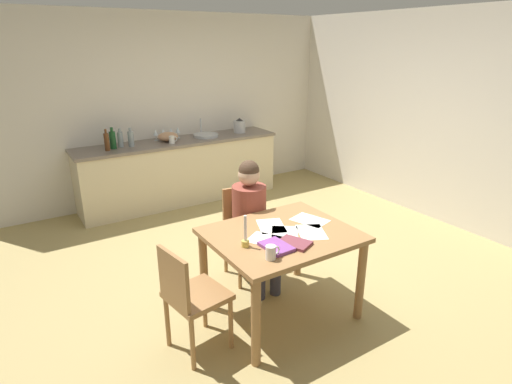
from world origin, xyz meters
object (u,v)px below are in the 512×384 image
object	(u,v)px
chair_side_empty	(190,295)
person_seated	(252,216)
book_magazine	(276,247)
bottle_vinegar	(113,140)
stovetop_kettle	(239,126)
wine_glass_by_kettle	(171,131)
book_cookery	(294,243)
bottle_sauce	(131,139)
sink_unit	(206,135)
bottle_wine_red	(120,139)
candlestick	(245,238)
wine_glass_back_left	(163,132)
wine_glass_back_right	(156,133)
coffee_mug	(271,252)
mixing_bowl	(168,137)
dining_table	(281,245)
teacup_on_counter	(172,140)
chair_at_table	(245,228)
bottle_oil	(107,142)
wine_glass_near_sink	(178,130)

from	to	relation	value
chair_side_empty	person_seated	bearing A→B (deg)	33.71
book_magazine	bottle_vinegar	bearing A→B (deg)	93.30
stovetop_kettle	book_magazine	bearing A→B (deg)	-115.92
book_magazine	wine_glass_by_kettle	distance (m)	3.37
book_cookery	bottle_sauce	bearing A→B (deg)	70.24
book_cookery	bottle_vinegar	xyz separation A→B (m)	(-0.50, 3.19, 0.25)
chair_side_empty	bottle_sauce	size ratio (longest dim) A/B	3.50
sink_unit	bottle_wine_red	distance (m)	1.22
candlestick	wine_glass_back_left	distance (m)	3.24
wine_glass_back_right	sink_unit	bearing A→B (deg)	-11.84
coffee_mug	bottle_wine_red	xyz separation A→B (m)	(-0.11, 3.33, 0.20)
person_seated	coffee_mug	distance (m)	0.97
book_cookery	sink_unit	xyz separation A→B (m)	(0.83, 3.20, 0.16)
mixing_bowl	wine_glass_by_kettle	world-z (taller)	wine_glass_by_kettle
dining_table	teacup_on_counter	xyz separation A→B (m)	(0.21, 2.83, 0.31)
dining_table	book_cookery	xyz separation A→B (m)	(-0.04, -0.22, 0.12)
chair_at_table	book_cookery	bearing A→B (deg)	-97.78
bottle_vinegar	teacup_on_counter	distance (m)	0.76
bottle_wine_red	mixing_bowl	distance (m)	0.65
bottle_oil	bottle_sauce	distance (m)	0.33
bottle_sauce	stovetop_kettle	xyz separation A→B (m)	(1.66, 0.01, -0.01)
book_magazine	teacup_on_counter	xyz separation A→B (m)	(0.40, 3.03, 0.19)
bottle_vinegar	wine_glass_near_sink	bearing A→B (deg)	9.43
wine_glass_by_kettle	bottle_vinegar	bearing A→B (deg)	-169.44
wine_glass_near_sink	wine_glass_by_kettle	world-z (taller)	same
sink_unit	mixing_bowl	bearing A→B (deg)	177.73
book_cookery	stovetop_kettle	distance (m)	3.50
coffee_mug	candlestick	size ratio (longest dim) A/B	0.45
person_seated	wine_glass_back_left	bearing A→B (deg)	87.18
dining_table	chair_side_empty	size ratio (longest dim) A/B	1.32
candlestick	dining_table	bearing A→B (deg)	7.54
teacup_on_counter	dining_table	bearing A→B (deg)	-94.20
coffee_mug	wine_glass_near_sink	distance (m)	3.52
book_cookery	wine_glass_by_kettle	size ratio (longest dim) A/B	1.53
bottle_oil	wine_glass_back_right	bearing A→B (deg)	17.60
dining_table	chair_side_empty	bearing A→B (deg)	-177.50
coffee_mug	person_seated	bearing A→B (deg)	66.00
person_seated	wine_glass_by_kettle	size ratio (longest dim) A/B	7.76
wine_glass_by_kettle	mixing_bowl	bearing A→B (deg)	-127.19
teacup_on_counter	wine_glass_near_sink	bearing A→B (deg)	54.91
bottle_sauce	coffee_mug	bearing A→B (deg)	-90.17
bottle_oil	bottle_wine_red	size ratio (longest dim) A/B	1.13
book_magazine	bottle_wine_red	size ratio (longest dim) A/B	1.03
coffee_mug	chair_at_table	bearing A→B (deg)	68.51
coffee_mug	wine_glass_back_left	world-z (taller)	wine_glass_back_left
chair_at_table	book_cookery	world-z (taller)	chair_at_table
dining_table	wine_glass_back_left	xyz separation A→B (m)	(0.20, 3.13, 0.37)
bottle_oil	wine_glass_near_sink	size ratio (longest dim) A/B	1.79
coffee_mug	bottle_oil	distance (m)	3.23
chair_side_empty	mixing_bowl	distance (m)	3.26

